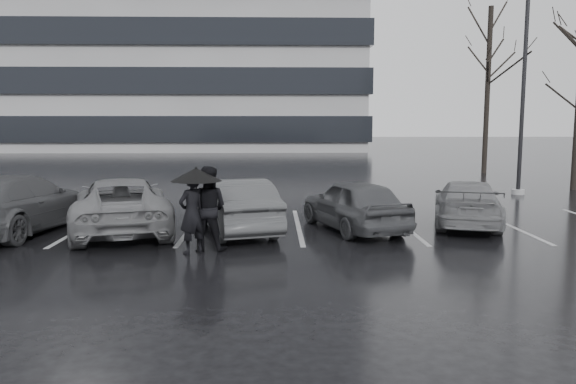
% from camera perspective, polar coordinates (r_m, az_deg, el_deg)
% --- Properties ---
extents(ground, '(160.00, 160.00, 0.00)m').
position_cam_1_polar(ground, '(12.36, -1.24, -5.67)').
color(ground, black).
rests_on(ground, ground).
extents(office_building, '(61.00, 26.00, 29.00)m').
position_cam_1_polar(office_building, '(64.96, -22.24, 17.07)').
color(office_building, gray).
rests_on(office_building, ground).
extents(car_main, '(2.68, 4.14, 1.31)m').
position_cam_1_polar(car_main, '(14.30, 6.73, -1.26)').
color(car_main, black).
rests_on(car_main, ground).
extents(car_west_a, '(2.51, 4.29, 1.34)m').
position_cam_1_polar(car_west_a, '(14.05, -5.33, -1.34)').
color(car_west_a, '#28292B').
rests_on(car_west_a, ground).
extents(car_west_b, '(3.46, 5.29, 1.35)m').
position_cam_1_polar(car_west_b, '(14.57, -16.57, -1.26)').
color(car_west_b, '#505052').
rests_on(car_west_b, ground).
extents(car_west_c, '(2.73, 5.26, 1.46)m').
position_cam_1_polar(car_west_c, '(15.39, -25.90, -1.06)').
color(car_west_c, black).
rests_on(car_west_c, ground).
extents(car_east, '(2.76, 4.41, 1.19)m').
position_cam_1_polar(car_east, '(15.61, 17.75, -1.06)').
color(car_east, '#505052').
rests_on(car_east, ground).
extents(pedestrian_left, '(0.73, 0.72, 1.70)m').
position_cam_1_polar(pedestrian_left, '(11.84, -9.74, -2.15)').
color(pedestrian_left, black).
rests_on(pedestrian_left, ground).
extents(pedestrian_right, '(1.00, 0.85, 1.81)m').
position_cam_1_polar(pedestrian_right, '(12.12, -8.20, -1.64)').
color(pedestrian_right, black).
rests_on(pedestrian_right, ground).
extents(umbrella, '(1.07, 1.07, 1.81)m').
position_cam_1_polar(umbrella, '(11.81, -9.32, 1.75)').
color(umbrella, black).
rests_on(umbrella, ground).
extents(lamp_post, '(0.47, 0.47, 8.57)m').
position_cam_1_polar(lamp_post, '(22.66, 22.80, 9.67)').
color(lamp_post, gray).
rests_on(lamp_post, ground).
extents(stall_stripes, '(19.72, 5.00, 0.00)m').
position_cam_1_polar(stall_stripes, '(14.82, -4.38, -3.48)').
color(stall_stripes, '#A5A5A7').
rests_on(stall_stripes, ground).
extents(tree_north, '(0.26, 0.26, 8.50)m').
position_cam_1_polar(tree_north, '(31.10, 19.60, 9.63)').
color(tree_north, black).
rests_on(tree_north, ground).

